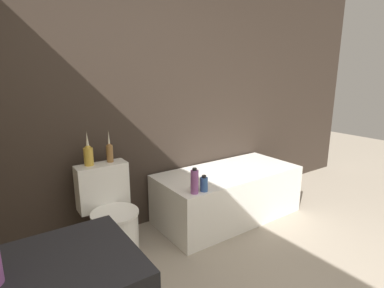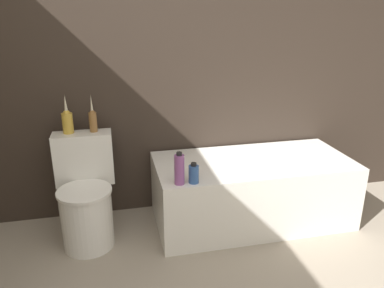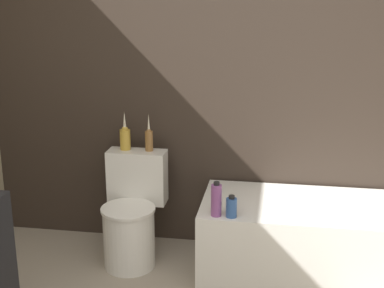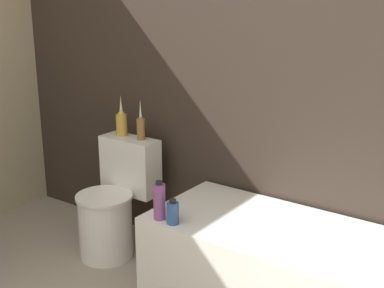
{
  "view_description": "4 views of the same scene",
  "coord_description": "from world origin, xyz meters",
  "px_view_note": "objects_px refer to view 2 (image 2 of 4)",
  "views": [
    {
      "loc": [
        -1.23,
        -0.29,
        1.49
      ],
      "look_at": [
        0.18,
        1.74,
        0.89
      ],
      "focal_mm": 28.0,
      "sensor_mm": 36.0,
      "label": 1
    },
    {
      "loc": [
        -0.29,
        -0.57,
        1.58
      ],
      "look_at": [
        0.23,
        1.76,
        0.72
      ],
      "focal_mm": 35.0,
      "sensor_mm": 36.0,
      "label": 2
    },
    {
      "loc": [
        0.45,
        -1.42,
        1.86
      ],
      "look_at": [
        -0.06,
        1.71,
        0.93
      ],
      "focal_mm": 50.0,
      "sensor_mm": 36.0,
      "label": 3
    },
    {
      "loc": [
        1.81,
        -0.47,
        1.75
      ],
      "look_at": [
        0.28,
        1.67,
        0.95
      ],
      "focal_mm": 50.0,
      "sensor_mm": 36.0,
      "label": 4
    }
  ],
  "objects_px": {
    "toilet": "(86,198)",
    "vase_gold": "(67,120)",
    "shampoo_bottle_tall": "(179,169)",
    "shampoo_bottle_short": "(194,174)",
    "bathtub": "(252,190)",
    "vase_silver": "(93,120)"
  },
  "relations": [
    {
      "from": "vase_gold",
      "to": "shampoo_bottle_tall",
      "type": "distance_m",
      "value": 0.89
    },
    {
      "from": "bathtub",
      "to": "toilet",
      "type": "bearing_deg",
      "value": 179.89
    },
    {
      "from": "vase_gold",
      "to": "shampoo_bottle_short",
      "type": "height_order",
      "value": "vase_gold"
    },
    {
      "from": "shampoo_bottle_tall",
      "to": "vase_gold",
      "type": "bearing_deg",
      "value": 145.9
    },
    {
      "from": "toilet",
      "to": "vase_silver",
      "type": "height_order",
      "value": "vase_silver"
    },
    {
      "from": "toilet",
      "to": "shampoo_bottle_short",
      "type": "height_order",
      "value": "toilet"
    },
    {
      "from": "toilet",
      "to": "vase_gold",
      "type": "relative_size",
      "value": 2.75
    },
    {
      "from": "vase_gold",
      "to": "shampoo_bottle_short",
      "type": "distance_m",
      "value": 0.98
    },
    {
      "from": "bathtub",
      "to": "shampoo_bottle_short",
      "type": "distance_m",
      "value": 0.68
    },
    {
      "from": "vase_gold",
      "to": "shampoo_bottle_tall",
      "type": "xyz_separation_m",
      "value": [
        0.71,
        -0.48,
        -0.24
      ]
    },
    {
      "from": "vase_gold",
      "to": "shampoo_bottle_tall",
      "type": "height_order",
      "value": "vase_gold"
    },
    {
      "from": "bathtub",
      "to": "shampoo_bottle_tall",
      "type": "distance_m",
      "value": 0.77
    },
    {
      "from": "shampoo_bottle_short",
      "to": "toilet",
      "type": "bearing_deg",
      "value": 158.2
    },
    {
      "from": "toilet",
      "to": "shampoo_bottle_tall",
      "type": "height_order",
      "value": "toilet"
    },
    {
      "from": "toilet",
      "to": "vase_silver",
      "type": "distance_m",
      "value": 0.55
    },
    {
      "from": "shampoo_bottle_tall",
      "to": "bathtub",
      "type": "bearing_deg",
      "value": 24.1
    },
    {
      "from": "bathtub",
      "to": "vase_gold",
      "type": "distance_m",
      "value": 1.47
    },
    {
      "from": "toilet",
      "to": "shampoo_bottle_tall",
      "type": "xyz_separation_m",
      "value": [
        0.62,
        -0.28,
        0.28
      ]
    },
    {
      "from": "vase_gold",
      "to": "vase_silver",
      "type": "relative_size",
      "value": 1.02
    },
    {
      "from": "vase_gold",
      "to": "shampoo_bottle_short",
      "type": "bearing_deg",
      "value": -31.08
    },
    {
      "from": "toilet",
      "to": "shampoo_bottle_tall",
      "type": "relative_size",
      "value": 3.42
    },
    {
      "from": "vase_silver",
      "to": "toilet",
      "type": "bearing_deg",
      "value": -114.21
    }
  ]
}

